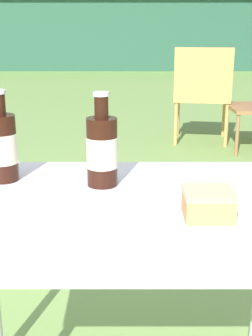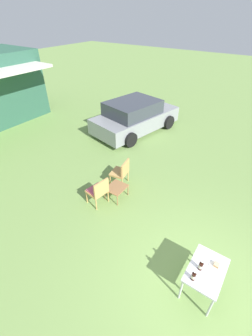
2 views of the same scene
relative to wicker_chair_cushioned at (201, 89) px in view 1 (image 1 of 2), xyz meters
name	(u,v)px [view 1 (image 1 of 2)]	position (x,y,z in m)	size (l,w,h in m)	color
cabin_building	(96,3)	(-1.45, 8.30, 1.08)	(10.66, 4.24, 3.14)	#2D5B47
wicker_chair_cushioned	(201,89)	(0.00, 0.00, 0.00)	(0.58, 0.55, 0.89)	tan
patio_table	(126,228)	(-0.71, -3.32, 0.12)	(0.94, 0.64, 0.69)	silver
cake_on_plate	(200,212)	(-0.55, -3.44, 0.21)	(0.26, 0.26, 0.07)	white
cola_bottle_near	(102,150)	(-0.77, -3.21, 0.28)	(0.08, 0.08, 0.24)	black
cola_bottle_far	(2,146)	(-1.04, -3.17, 0.28)	(0.08, 0.08, 0.24)	black
fork	(171,218)	(-0.61, -3.43, 0.19)	(0.16, 0.05, 0.01)	silver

